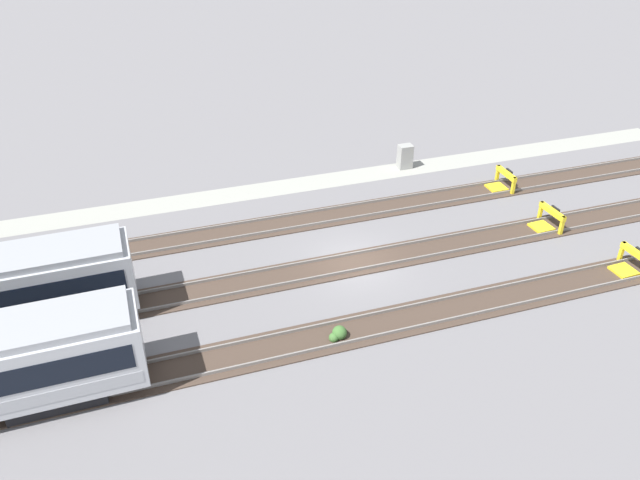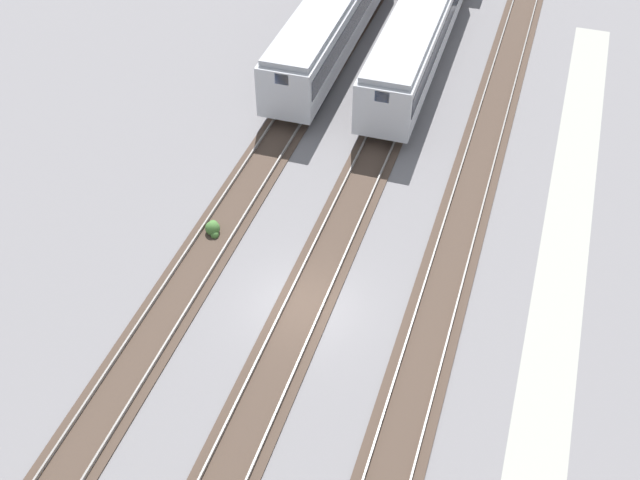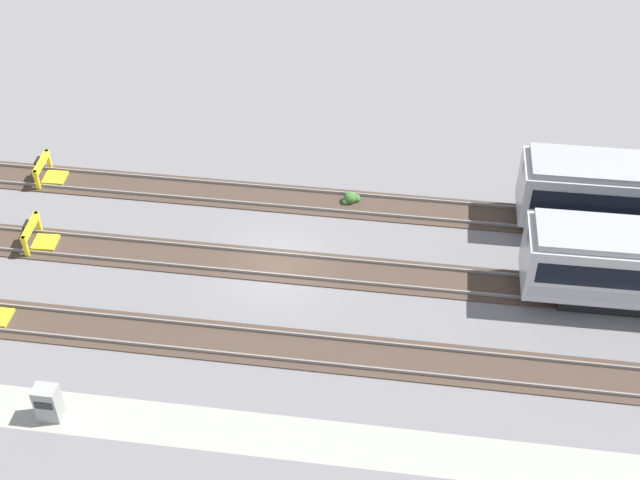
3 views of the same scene
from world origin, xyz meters
name	(u,v)px [view 1 (image 1 of 3)]	position (x,y,z in m)	size (l,w,h in m)	color
ground_plane	(356,263)	(0.00, 0.00, 0.00)	(400.00, 400.00, 0.00)	slate
service_walkway	(303,184)	(0.00, -9.39, 0.00)	(54.00, 2.00, 0.01)	#9E9E93
rail_track_nearest	(325,217)	(0.00, -4.94, 0.04)	(90.00, 2.23, 0.21)	#47382D
rail_track_near_inner	(356,263)	(0.00, 0.00, 0.04)	(90.00, 2.24, 0.21)	#47382D
rail_track_middle	(395,322)	(0.00, 4.94, 0.04)	(90.00, 2.23, 0.21)	#47382D
bumper_stop_nearest_track	(502,181)	(-11.61, -4.94, 0.51)	(1.35, 2.00, 1.22)	yellow
bumper_stop_near_inner_track	(547,220)	(-11.40, 0.01, 0.51)	(1.38, 2.01, 1.22)	yellow
bumper_stop_middle_track	(631,263)	(-12.77, 4.95, 0.51)	(1.37, 2.01, 1.22)	yellow
electrical_cabinet	(405,157)	(-7.15, -9.61, 0.80)	(0.90, 0.73, 1.60)	#9E9E99
weed_clump	(339,334)	(2.77, 5.14, 0.24)	(0.92, 0.70, 0.64)	#427033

